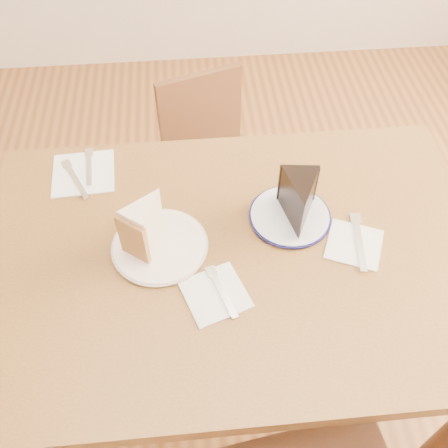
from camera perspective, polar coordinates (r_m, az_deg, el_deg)
ground at (r=1.82m, az=0.93°, el=-17.18°), size 4.00×4.00×0.00m
table at (r=1.25m, az=1.30°, el=-5.78°), size 1.20×0.80×0.75m
chair_far at (r=1.84m, az=-1.22°, el=6.54°), size 0.46×0.46×0.73m
plate_cream at (r=1.17m, az=-7.33°, el=-2.51°), size 0.22×0.22×0.01m
plate_navy at (r=1.23m, az=7.53°, el=0.89°), size 0.19×0.19×0.01m
carrot_cake at (r=1.14m, az=-8.61°, el=0.06°), size 0.12×0.13×0.11m
chocolate_cake at (r=1.18m, az=8.61°, el=2.26°), size 0.10×0.14×0.11m
napkin_cream at (r=1.10m, az=-1.01°, el=-8.00°), size 0.16×0.16×0.00m
napkin_navy at (r=1.21m, az=14.65°, el=-2.25°), size 0.16×0.16×0.00m
napkin_spare at (r=1.38m, az=-15.77°, el=5.62°), size 0.17×0.17×0.00m
fork_cream at (r=1.09m, az=-0.23°, el=-7.78°), size 0.06×0.14×0.00m
knife_navy at (r=1.21m, az=15.19°, el=-1.98°), size 0.04×0.17×0.00m
fork_spare at (r=1.39m, az=-15.16°, el=6.29°), size 0.03×0.14×0.00m
knife_spare at (r=1.36m, az=-16.58°, el=4.86°), size 0.08×0.15×0.00m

